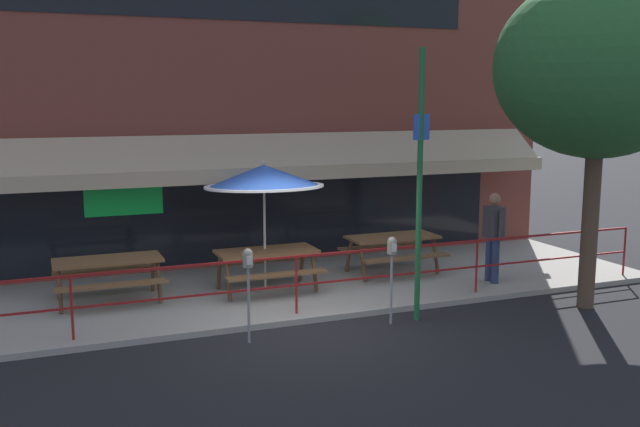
% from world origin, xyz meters
% --- Properties ---
extents(ground_plane, '(120.00, 120.00, 0.00)m').
position_xyz_m(ground_plane, '(0.00, 0.00, 0.00)').
color(ground_plane, black).
extents(patio_deck, '(15.00, 4.00, 0.10)m').
position_xyz_m(patio_deck, '(0.00, 2.00, 0.05)').
color(patio_deck, '#9E998E').
rests_on(patio_deck, ground).
extents(restaurant_building, '(15.00, 1.60, 8.27)m').
position_xyz_m(restaurant_building, '(-0.00, 4.23, 4.10)').
color(restaurant_building, brown).
rests_on(restaurant_building, ground).
extents(patio_railing, '(13.84, 0.04, 0.97)m').
position_xyz_m(patio_railing, '(0.00, 0.30, 0.80)').
color(patio_railing, maroon).
rests_on(patio_railing, patio_deck).
extents(picnic_table_left, '(1.80, 1.42, 0.76)m').
position_xyz_m(picnic_table_left, '(-2.77, 2.11, 0.71)').
color(picnic_table_left, brown).
rests_on(picnic_table_left, patio_deck).
extents(picnic_table_centre, '(1.80, 1.42, 0.76)m').
position_xyz_m(picnic_table_centre, '(-0.03, 1.78, 0.71)').
color(picnic_table_centre, brown).
rests_on(picnic_table_centre, patio_deck).
extents(picnic_table_right, '(1.80, 1.42, 0.76)m').
position_xyz_m(picnic_table_right, '(2.70, 2.12, 0.71)').
color(picnic_table_right, brown).
rests_on(picnic_table_right, patio_deck).
extents(patio_umbrella_centre, '(2.14, 2.14, 2.38)m').
position_xyz_m(patio_umbrella_centre, '(-0.03, 1.88, 2.18)').
color(patio_umbrella_centre, '#B7B2A8').
rests_on(patio_umbrella_centre, patio_deck).
extents(pedestrian_walking, '(0.26, 0.62, 1.71)m').
position_xyz_m(pedestrian_walking, '(4.15, 0.81, 1.06)').
color(pedestrian_walking, navy).
rests_on(pedestrian_walking, patio_deck).
extents(parking_meter_near, '(0.15, 0.16, 1.42)m').
position_xyz_m(parking_meter_near, '(-1.03, -0.50, 1.15)').
color(parking_meter_near, gray).
rests_on(parking_meter_near, ground).
extents(parking_meter_far, '(0.15, 0.16, 1.42)m').
position_xyz_m(parking_meter_far, '(1.32, -0.49, 1.15)').
color(parking_meter_far, gray).
rests_on(parking_meter_far, ground).
extents(street_sign_pole, '(0.28, 0.09, 4.34)m').
position_xyz_m(street_sign_pole, '(1.81, -0.45, 2.23)').
color(street_sign_pole, '#1E6033').
rests_on(street_sign_pole, ground).
extents(street_tree_curbside, '(3.55, 3.20, 6.13)m').
position_xyz_m(street_tree_curbside, '(4.98, -0.97, 4.27)').
color(street_tree_curbside, brown).
rests_on(street_tree_curbside, ground).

